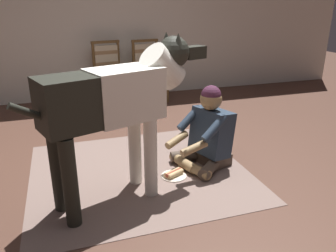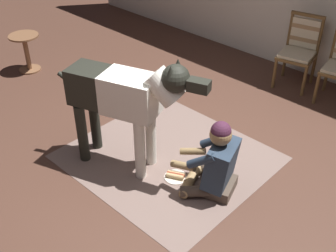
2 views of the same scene
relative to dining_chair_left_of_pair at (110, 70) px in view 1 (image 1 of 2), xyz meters
The scene contains 8 objects.
ground_plane 2.76m from the dining_chair_left_of_pair, 89.74° to the right, with size 15.87×15.87×0.00m, color #4D3125.
back_wall 0.87m from the dining_chair_left_of_pair, 88.36° to the left, with size 9.17×0.10×2.60m, color beige.
area_rug 2.55m from the dining_chair_left_of_pair, 92.87° to the right, with size 2.02×1.86×0.01m, color #755F56.
dining_chair_left_of_pair is the anchor object (origin of this frame).
dining_chair_right_of_pair 0.64m from the dining_chair_left_of_pair, ahead, with size 0.53×0.53×0.98m.
person_sitting_on_floor 2.61m from the dining_chair_left_of_pair, 77.73° to the right, with size 0.69×0.60×0.81m.
large_dog 2.89m from the dining_chair_left_of_pair, 97.14° to the right, with size 1.57×0.68×1.32m.
hot_dog_on_plate 2.73m from the dining_chair_left_of_pair, 86.54° to the right, with size 0.24×0.24×0.06m.
Camera 1 is at (-0.76, -2.59, 1.53)m, focal length 35.55 mm.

